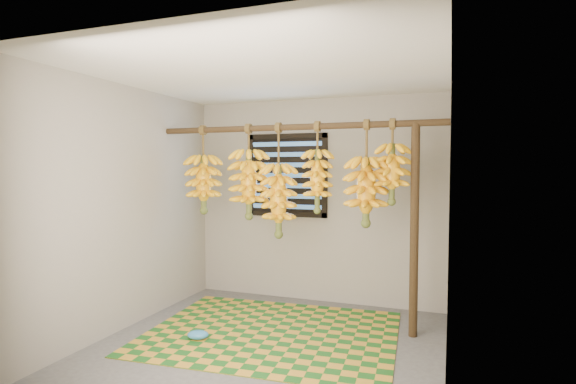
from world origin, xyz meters
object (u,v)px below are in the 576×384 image
at_px(banana_bunch_c, 279,200).
at_px(banana_bunch_d, 317,181).
at_px(banana_bunch_b, 249,184).
at_px(plastic_bag, 198,335).
at_px(support_post, 414,231).
at_px(banana_bunch_e, 366,191).
at_px(banana_bunch_f, 392,174).
at_px(banana_bunch_a, 204,184).
at_px(woven_mat, 272,332).

xyz_separation_m(banana_bunch_c, banana_bunch_d, (0.41, 0.00, 0.20)).
distance_m(banana_bunch_b, banana_bunch_d, 0.75).
height_order(plastic_bag, banana_bunch_c, banana_bunch_c).
relative_size(plastic_bag, banana_bunch_d, 0.22).
relative_size(support_post, banana_bunch_e, 1.97).
xyz_separation_m(banana_bunch_b, banana_bunch_c, (0.34, 0.00, -0.16)).
bearing_deg(banana_bunch_d, support_post, 0.00).
bearing_deg(support_post, banana_bunch_b, 180.00).
height_order(plastic_bag, banana_bunch_d, banana_bunch_d).
relative_size(banana_bunch_c, banana_bunch_f, 1.46).
bearing_deg(banana_bunch_f, banana_bunch_e, 180.00).
bearing_deg(plastic_bag, banana_bunch_e, 29.10).
distance_m(plastic_bag, banana_bunch_a, 1.62).
bearing_deg(banana_bunch_c, banana_bunch_a, 180.00).
height_order(support_post, banana_bunch_d, banana_bunch_d).
xyz_separation_m(banana_bunch_c, banana_bunch_e, (0.90, -0.00, 0.11)).
xyz_separation_m(plastic_bag, banana_bunch_b, (0.16, 0.78, 1.37)).
height_order(banana_bunch_a, banana_bunch_f, same).
bearing_deg(plastic_bag, woven_mat, 34.90).
height_order(support_post, banana_bunch_c, banana_bunch_c).
bearing_deg(plastic_bag, banana_bunch_f, 25.38).
bearing_deg(banana_bunch_d, banana_bunch_c, 180.00).
distance_m(support_post, banana_bunch_f, 0.57).
bearing_deg(plastic_bag, banana_bunch_a, 116.40).
xyz_separation_m(support_post, banana_bunch_a, (-2.24, 0.00, 0.41)).
distance_m(plastic_bag, banana_bunch_f, 2.35).
distance_m(banana_bunch_d, banana_bunch_e, 0.50).
bearing_deg(woven_mat, banana_bunch_a, 158.51).
bearing_deg(banana_bunch_a, banana_bunch_f, -0.00).
bearing_deg(banana_bunch_b, support_post, 0.00).
bearing_deg(banana_bunch_e, banana_bunch_c, 180.00).
height_order(support_post, banana_bunch_f, banana_bunch_f).
distance_m(plastic_bag, banana_bunch_e, 2.07).
distance_m(banana_bunch_a, banana_bunch_d, 1.30).
xyz_separation_m(banana_bunch_d, banana_bunch_f, (0.73, -0.00, 0.08)).
xyz_separation_m(banana_bunch_b, banana_bunch_e, (1.24, -0.00, -0.06)).
bearing_deg(banana_bunch_e, banana_bunch_d, 180.00).
height_order(support_post, banana_bunch_e, banana_bunch_e).
distance_m(banana_bunch_b, banana_bunch_c, 0.38).
height_order(banana_bunch_b, banana_bunch_d, same).
distance_m(support_post, woven_mat, 1.66).
relative_size(banana_bunch_b, banana_bunch_f, 1.24).
xyz_separation_m(support_post, banana_bunch_e, (-0.45, -0.00, 0.36)).
distance_m(support_post, banana_bunch_c, 1.38).
height_order(woven_mat, banana_bunch_a, banana_bunch_a).
relative_size(support_post, banana_bunch_b, 2.01).
relative_size(woven_mat, banana_bunch_d, 2.57).
bearing_deg(banana_bunch_a, support_post, 0.00).
bearing_deg(banana_bunch_d, banana_bunch_e, -0.00).
bearing_deg(banana_bunch_f, support_post, 0.00).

